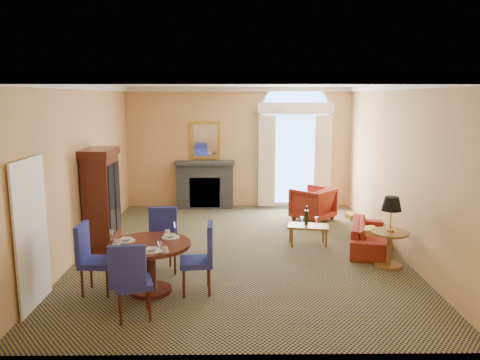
{
  "coord_description": "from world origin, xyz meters",
  "views": [
    {
      "loc": [
        -0.1,
        -8.74,
        2.95
      ],
      "look_at": [
        0.0,
        0.5,
        1.3
      ],
      "focal_mm": 35.0,
      "sensor_mm": 36.0,
      "label": 1
    }
  ],
  "objects_px": {
    "dining_table": "(150,256)",
    "armchair": "(313,204)",
    "armoire": "(102,200)",
    "coffee_table": "(308,226)",
    "side_table": "(390,224)",
    "sofa": "(370,236)"
  },
  "relations": [
    {
      "from": "armoire",
      "to": "dining_table",
      "type": "xyz_separation_m",
      "value": [
        1.33,
        -2.21,
        -0.38
      ]
    },
    {
      "from": "armoire",
      "to": "side_table",
      "type": "height_order",
      "value": "armoire"
    },
    {
      "from": "armoire",
      "to": "armchair",
      "type": "xyz_separation_m",
      "value": [
        4.5,
        2.01,
        -0.55
      ]
    },
    {
      "from": "armoire",
      "to": "coffee_table",
      "type": "bearing_deg",
      "value": 1.15
    },
    {
      "from": "armoire",
      "to": "dining_table",
      "type": "height_order",
      "value": "armoire"
    },
    {
      "from": "armchair",
      "to": "sofa",
      "type": "bearing_deg",
      "value": 61.73
    },
    {
      "from": "coffee_table",
      "to": "side_table",
      "type": "height_order",
      "value": "side_table"
    },
    {
      "from": "armoire",
      "to": "sofa",
      "type": "distance_m",
      "value": 5.32
    },
    {
      "from": "dining_table",
      "to": "coffee_table",
      "type": "height_order",
      "value": "dining_table"
    },
    {
      "from": "dining_table",
      "to": "side_table",
      "type": "height_order",
      "value": "side_table"
    },
    {
      "from": "armoire",
      "to": "coffee_table",
      "type": "relative_size",
      "value": 2.26
    },
    {
      "from": "sofa",
      "to": "side_table",
      "type": "bearing_deg",
      "value": -161.03
    },
    {
      "from": "armchair",
      "to": "side_table",
      "type": "relative_size",
      "value": 0.72
    },
    {
      "from": "armchair",
      "to": "coffee_table",
      "type": "bearing_deg",
      "value": 30.15
    },
    {
      "from": "side_table",
      "to": "dining_table",
      "type": "bearing_deg",
      "value": -165.18
    },
    {
      "from": "coffee_table",
      "to": "side_table",
      "type": "xyz_separation_m",
      "value": [
        1.24,
        -1.24,
        0.38
      ]
    },
    {
      "from": "dining_table",
      "to": "sofa",
      "type": "distance_m",
      "value": 4.44
    },
    {
      "from": "coffee_table",
      "to": "armoire",
      "type": "bearing_deg",
      "value": -167.76
    },
    {
      "from": "dining_table",
      "to": "armchair",
      "type": "relative_size",
      "value": 1.41
    },
    {
      "from": "side_table",
      "to": "armchair",
      "type": "bearing_deg",
      "value": 104.57
    },
    {
      "from": "dining_table",
      "to": "armchair",
      "type": "distance_m",
      "value": 5.28
    },
    {
      "from": "dining_table",
      "to": "side_table",
      "type": "bearing_deg",
      "value": 14.82
    }
  ]
}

